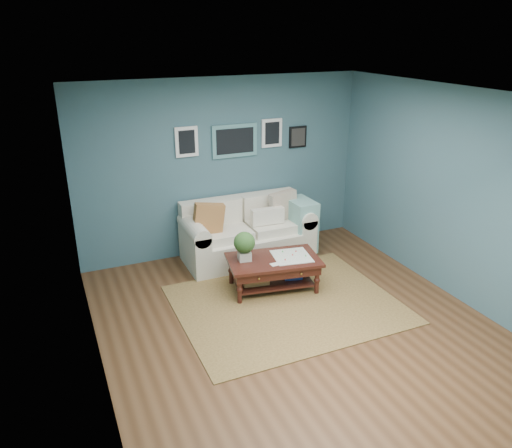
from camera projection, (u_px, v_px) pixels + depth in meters
room_shell at (299, 219)px, 5.55m from camera, size 5.00×5.02×2.70m
area_rug at (287, 304)px, 6.46m from camera, size 2.77×2.21×0.01m
loveseat at (252, 232)px, 7.67m from camera, size 1.99×0.90×1.02m
coffee_table at (269, 264)px, 6.71m from camera, size 1.32×0.91×0.86m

